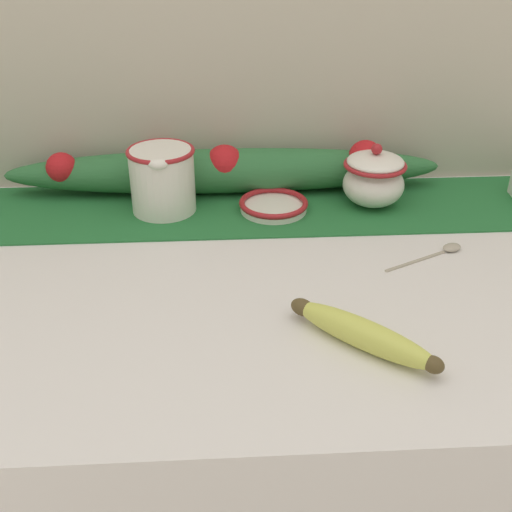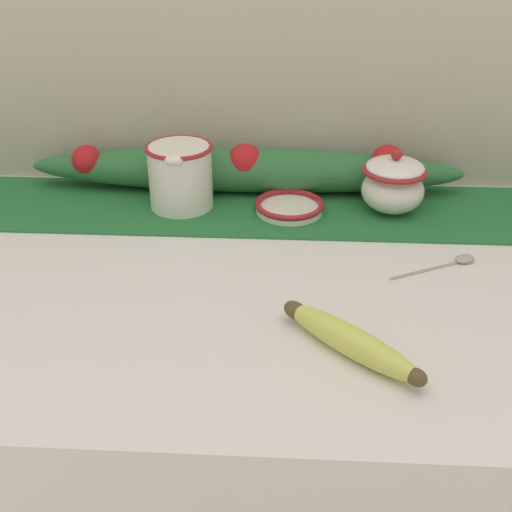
% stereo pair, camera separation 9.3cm
% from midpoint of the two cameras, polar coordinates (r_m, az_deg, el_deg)
% --- Properties ---
extents(countertop, '(1.47, 0.72, 0.93)m').
position_cam_midpoint_polar(countertop, '(1.28, 0.40, -19.73)').
color(countertop, silver).
rests_on(countertop, ground_plane).
extents(back_wall, '(2.27, 0.04, 2.40)m').
position_cam_midpoint_polar(back_wall, '(1.24, 1.44, 18.45)').
color(back_wall, '#B7AD99').
rests_on(back_wall, ground_plane).
extents(table_runner, '(1.35, 0.24, 0.00)m').
position_cam_midpoint_polar(table_runner, '(1.18, 1.04, 4.26)').
color(table_runner, '#236B33').
rests_on(table_runner, countertop).
extents(cream_pitcher, '(0.12, 0.14, 0.12)m').
position_cam_midpoint_polar(cream_pitcher, '(1.17, -4.47, 7.23)').
color(cream_pitcher, white).
rests_on(cream_pitcher, countertop).
extents(sugar_bowl, '(0.11, 0.11, 0.12)m').
position_cam_midpoint_polar(sugar_bowl, '(1.18, 14.33, 6.17)').
color(sugar_bowl, white).
rests_on(sugar_bowl, countertop).
extents(small_dish, '(0.13, 0.13, 0.02)m').
position_cam_midpoint_polar(small_dish, '(1.17, 5.27, 4.35)').
color(small_dish, white).
rests_on(small_dish, countertop).
extents(banana, '(0.18, 0.17, 0.04)m').
position_cam_midpoint_polar(banana, '(0.82, 11.59, -7.49)').
color(banana, '#CCD156').
rests_on(banana, countertop).
extents(spoon, '(0.14, 0.08, 0.01)m').
position_cam_midpoint_polar(spoon, '(1.07, 19.91, -0.48)').
color(spoon, '#A89E89').
rests_on(spoon, countertop).
extents(poinsettia_garland, '(0.83, 0.09, 0.10)m').
position_cam_midpoint_polar(poinsettia_garland, '(1.24, 1.27, 7.72)').
color(poinsettia_garland, '#2D6B38').
rests_on(poinsettia_garland, countertop).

